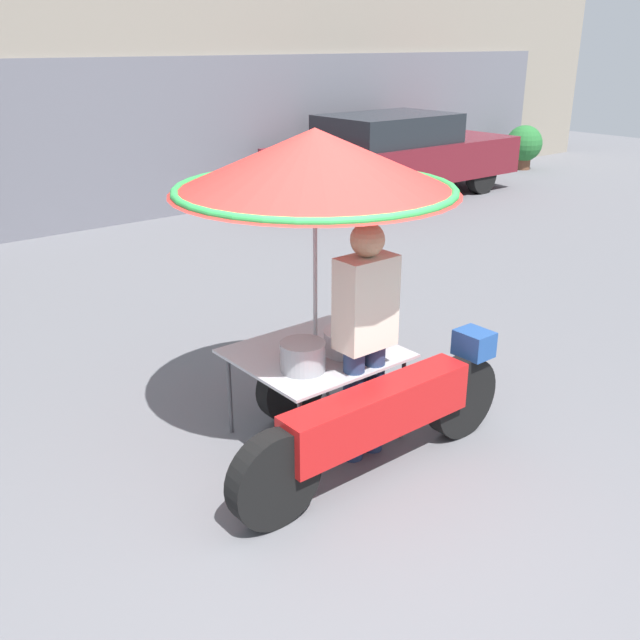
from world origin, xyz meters
name	(u,v)px	position (x,y,z in m)	size (l,w,h in m)	color
ground_plane	(357,528)	(0.00, 0.00, 0.00)	(36.00, 36.00, 0.00)	slate
vendor_motorcycle_cart	(323,207)	(0.47, 0.90, 1.65)	(2.20, 1.83, 2.13)	black
vendor_person	(365,331)	(0.56, 0.58, 0.90)	(0.38, 0.22, 1.60)	navy
parked_car	(395,155)	(6.68, 6.51, 0.76)	(4.70, 1.73, 1.45)	black
potted_plant	(524,145)	(10.97, 6.90, 0.53)	(0.77, 0.77, 0.93)	brown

